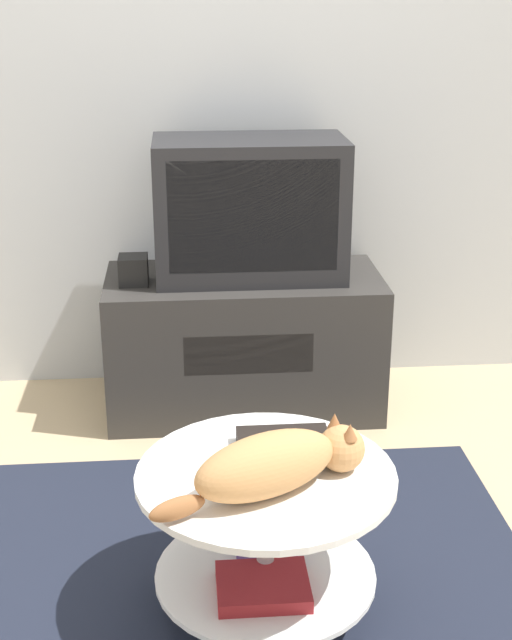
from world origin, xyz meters
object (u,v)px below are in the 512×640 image
(speaker, at_px, (133,270))
(dvd_box, at_px, (284,446))
(tv, at_px, (250,209))
(cat, at_px, (276,463))

(speaker, xyz_separation_m, dvd_box, (0.42, -1.10, -0.12))
(tv, distance_m, speaker, 0.47)
(dvd_box, bearing_deg, speaker, 110.87)
(cat, bearing_deg, tv, 62.41)
(tv, relative_size, speaker, 6.59)
(speaker, distance_m, dvd_box, 1.18)
(speaker, bearing_deg, dvd_box, -69.13)
(tv, relative_size, dvd_box, 2.92)
(speaker, height_order, cat, speaker)
(dvd_box, relative_size, cat, 0.45)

